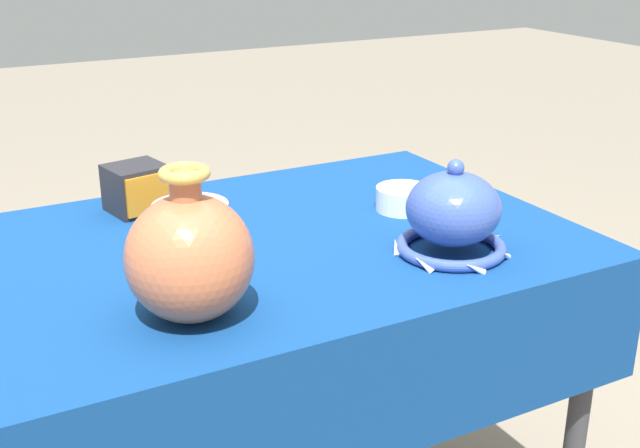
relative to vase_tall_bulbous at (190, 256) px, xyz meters
The scene contains 6 objects.
display_table 0.34m from the vase_tall_bulbous, 48.43° to the left, with size 1.26×0.81×0.78m.
vase_tall_bulbous is the anchor object (origin of this frame).
vase_dome_bell 0.51m from the vase_tall_bulbous, ahead, with size 0.21×0.22×0.18m.
mosaic_tile_box 0.52m from the vase_tall_bulbous, 83.06° to the left, with size 0.13×0.13×0.10m.
pot_squat_rose 0.35m from the vase_tall_bulbous, 70.83° to the left, with size 0.15×0.15×0.07m, color #D19399.
pot_squat_porcelain 0.62m from the vase_tall_bulbous, 24.60° to the left, with size 0.12×0.12×0.05m, color white.
Camera 1 is at (-0.54, -1.31, 1.35)m, focal length 45.00 mm.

